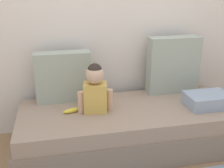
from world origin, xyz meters
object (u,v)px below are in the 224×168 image
object	(u,v)px
couch	(128,128)
throw_pillow_left	(63,77)
folded_blanket	(208,100)
banana	(72,110)
throw_pillow_right	(173,65)
toddler	(95,88)

from	to	relation	value
couch	throw_pillow_left	size ratio (longest dim) A/B	3.91
folded_blanket	banana	bearing A→B (deg)	174.35
couch	throw_pillow_right	bearing A→B (deg)	29.44
banana	couch	bearing A→B (deg)	-2.19
throw_pillow_right	folded_blanket	distance (m)	0.51
throw_pillow_left	toddler	size ratio (longest dim) A/B	1.16
couch	toddler	xyz separation A→B (m)	(-0.30, 0.00, 0.43)
toddler	folded_blanket	size ratio (longest dim) A/B	1.12
throw_pillow_right	folded_blanket	bearing A→B (deg)	-66.98
banana	throw_pillow_right	bearing A→B (deg)	15.50
toddler	throw_pillow_right	bearing A→B (deg)	19.90
toddler	banana	xyz separation A→B (m)	(-0.21, 0.02, -0.20)
toddler	folded_blanket	world-z (taller)	toddler
couch	throw_pillow_left	bearing A→B (deg)	150.56
throw_pillow_left	toddler	bearing A→B (deg)	-50.26
folded_blanket	toddler	bearing A→B (deg)	174.05
throw_pillow_right	toddler	distance (m)	0.92
throw_pillow_left	throw_pillow_right	size ratio (longest dim) A/B	0.90
couch	banana	distance (m)	0.56
toddler	folded_blanket	xyz separation A→B (m)	(1.04, -0.11, -0.16)
throw_pillow_left	toddler	distance (m)	0.41
couch	throw_pillow_left	world-z (taller)	throw_pillow_left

